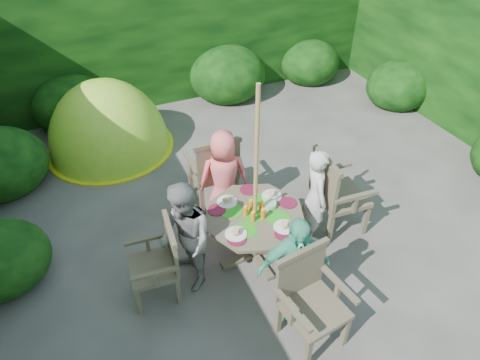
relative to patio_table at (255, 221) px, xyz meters
name	(u,v)px	position (x,y,z in m)	size (l,w,h in m)	color
ground	(282,210)	(0.68, 0.58, -0.56)	(60.00, 60.00, 0.00)	#494641
hedge_enclosure	(242,83)	(0.68, 1.91, 0.69)	(9.00, 9.00, 2.50)	black
patio_table	(255,221)	(0.00, 0.00, 0.00)	(1.19, 1.19, 0.79)	#48402F
parasol_pole	(256,183)	(0.00, 0.00, 0.54)	(0.04, 0.04, 2.20)	olive
garden_chair_right	(335,192)	(1.08, 0.06, 0.01)	(0.61, 0.67, 1.06)	#48402F
garden_chair_left	(160,261)	(-1.10, -0.06, -0.09)	(0.51, 0.57, 0.88)	#48402F
garden_chair_back	(214,169)	(-0.06, 1.09, -0.01)	(0.62, 0.56, 1.03)	#48402F
garden_chair_front	(309,298)	(0.04, -1.09, -0.04)	(0.65, 0.60, 0.97)	#48402F
child_right	(316,196)	(0.80, 0.04, 0.07)	(0.45, 0.30, 1.24)	silver
child_left	(186,238)	(-0.80, -0.04, 0.10)	(0.64, 0.50, 1.31)	gray
child_back	(224,177)	(-0.04, 0.80, 0.07)	(0.61, 0.40, 1.25)	#FF696B
child_front	(294,268)	(0.04, -0.80, 0.07)	(0.73, 0.30, 1.25)	#53C39D
dome_tent	(112,148)	(-1.13, 2.97, -0.56)	(2.10, 2.10, 2.26)	#8CD929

